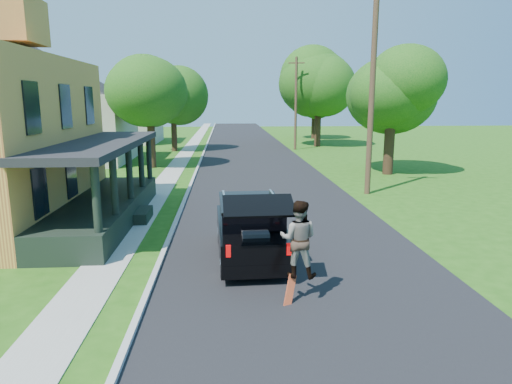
{
  "coord_description": "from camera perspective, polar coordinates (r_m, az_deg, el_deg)",
  "views": [
    {
      "loc": [
        -2.11,
        -11.52,
        4.64
      ],
      "look_at": [
        -1.14,
        3.0,
        1.69
      ],
      "focal_mm": 32.0,
      "sensor_mm": 36.0,
      "label": 1
    }
  ],
  "objects": [
    {
      "name": "curb",
      "position": [
        31.92,
        -7.28,
        3.0
      ],
      "size": [
        0.15,
        120.0,
        0.12
      ],
      "primitive_type": "cube",
      "color": "#ACABA6",
      "rests_on": "ground"
    },
    {
      "name": "tree_left_far",
      "position": [
        42.68,
        -10.43,
        12.12
      ],
      "size": [
        7.1,
        6.92,
        8.28
      ],
      "rotation": [
        0.0,
        0.0,
        0.37
      ],
      "color": "black",
      "rests_on": "ground"
    },
    {
      "name": "black_suv",
      "position": [
        13.57,
        -0.67,
        -4.65
      ],
      "size": [
        2.06,
        4.99,
        2.3
      ],
      "rotation": [
        0.0,
        0.0,
        0.04
      ],
      "color": "black",
      "rests_on": "ground"
    },
    {
      "name": "tree_right_far",
      "position": [
        56.27,
        7.25,
        11.76
      ],
      "size": [
        7.2,
        7.01,
        8.03
      ],
      "rotation": [
        0.0,
        0.0,
        0.41
      ],
      "color": "black",
      "rests_on": "ground"
    },
    {
      "name": "neighbor_house_far",
      "position": [
        52.77,
        -16.58,
        10.5
      ],
      "size": [
        12.78,
        12.78,
        8.3
      ],
      "color": "beige",
      "rests_on": "ground"
    },
    {
      "name": "utility_pole_far",
      "position": [
        43.49,
        5.01,
        11.08
      ],
      "size": [
        1.49,
        0.4,
        8.52
      ],
      "rotation": [
        0.0,
        0.0,
        -0.19
      ],
      "color": "#3F2C1D",
      "rests_on": "ground"
    },
    {
      "name": "tree_left_mid",
      "position": [
        32.42,
        -13.26,
        12.03
      ],
      "size": [
        6.22,
        6.0,
        8.01
      ],
      "rotation": [
        0.0,
        0.0,
        0.19
      ],
      "color": "black",
      "rests_on": "ground"
    },
    {
      "name": "front_walk",
      "position": [
        19.57,
        -25.92,
        -3.45
      ],
      "size": [
        6.5,
        1.2,
        0.03
      ],
      "primitive_type": "cube",
      "color": "gray",
      "rests_on": "ground"
    },
    {
      "name": "ground",
      "position": [
        12.6,
        6.2,
        -10.24
      ],
      "size": [
        140.0,
        140.0,
        0.0
      ],
      "primitive_type": "plane",
      "color": "#225310",
      "rests_on": "ground"
    },
    {
      "name": "skateboard",
      "position": [
        10.84,
        4.28,
        -12.28
      ],
      "size": [
        0.36,
        0.4,
        0.73
      ],
      "rotation": [
        0.0,
        0.0,
        0.32
      ],
      "color": "#A5300E",
      "rests_on": "ground"
    },
    {
      "name": "street",
      "position": [
        31.93,
        0.0,
        3.09
      ],
      "size": [
        8.0,
        120.0,
        0.02
      ],
      "primitive_type": "cube",
      "color": "black",
      "rests_on": "ground"
    },
    {
      "name": "skateboarder",
      "position": [
        10.65,
        5.32,
        -5.84
      ],
      "size": [
        1.03,
        0.9,
        1.82
      ],
      "rotation": [
        0.0,
        0.0,
        2.88
      ],
      "color": "black",
      "rests_on": "ground"
    },
    {
      "name": "neighbor_house_mid",
      "position": [
        37.3,
        -21.95,
        9.95
      ],
      "size": [
        12.78,
        12.78,
        8.3
      ],
      "color": "beige",
      "rests_on": "ground"
    },
    {
      "name": "tree_right_near",
      "position": [
        29.9,
        16.6,
        13.01
      ],
      "size": [
        7.5,
        7.1,
        8.72
      ],
      "rotation": [
        0.0,
        0.0,
        0.43
      ],
      "color": "black",
      "rests_on": "ground"
    },
    {
      "name": "tree_right_mid",
      "position": [
        46.75,
        7.82,
        13.78
      ],
      "size": [
        8.5,
        8.62,
        10.5
      ],
      "rotation": [
        0.0,
        0.0,
        -0.27
      ],
      "color": "black",
      "rests_on": "ground"
    },
    {
      "name": "utility_pole_near",
      "position": [
        23.19,
        14.32,
        12.49
      ],
      "size": [
        1.73,
        0.3,
        10.1
      ],
      "rotation": [
        0.0,
        0.0,
        -0.09
      ],
      "color": "#3F2C1D",
      "rests_on": "ground"
    },
    {
      "name": "sidewalk",
      "position": [
        32.05,
        -10.05,
        2.95
      ],
      "size": [
        1.3,
        120.0,
        0.03
      ],
      "primitive_type": "cube",
      "color": "gray",
      "rests_on": "ground"
    }
  ]
}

